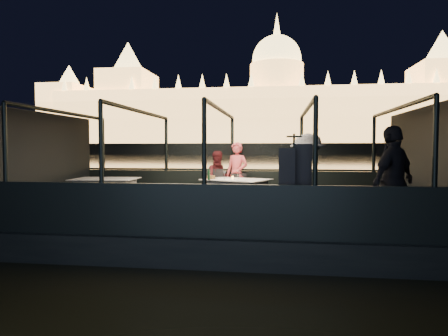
# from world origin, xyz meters

# --- Properties ---
(river_water) EXTENTS (500.00, 500.00, 0.00)m
(river_water) POSITION_xyz_m (0.00, 80.00, 0.00)
(river_water) COLOR black
(river_water) RESTS_ON ground
(boat_hull) EXTENTS (8.60, 4.40, 1.00)m
(boat_hull) POSITION_xyz_m (0.00, 0.00, 0.00)
(boat_hull) COLOR black
(boat_hull) RESTS_ON river_water
(boat_deck) EXTENTS (8.00, 4.00, 0.04)m
(boat_deck) POSITION_xyz_m (0.00, 0.00, 0.48)
(boat_deck) COLOR black
(boat_deck) RESTS_ON boat_hull
(gunwale_port) EXTENTS (8.00, 0.08, 0.90)m
(gunwale_port) POSITION_xyz_m (0.00, 2.00, 0.95)
(gunwale_port) COLOR black
(gunwale_port) RESTS_ON boat_deck
(gunwale_starboard) EXTENTS (8.00, 0.08, 0.90)m
(gunwale_starboard) POSITION_xyz_m (0.00, -2.00, 0.95)
(gunwale_starboard) COLOR black
(gunwale_starboard) RESTS_ON boat_deck
(cabin_glass_port) EXTENTS (8.00, 0.02, 1.40)m
(cabin_glass_port) POSITION_xyz_m (0.00, 2.00, 2.10)
(cabin_glass_port) COLOR #99B2B2
(cabin_glass_port) RESTS_ON gunwale_port
(cabin_glass_starboard) EXTENTS (8.00, 0.02, 1.40)m
(cabin_glass_starboard) POSITION_xyz_m (0.00, -2.00, 2.10)
(cabin_glass_starboard) COLOR #99B2B2
(cabin_glass_starboard) RESTS_ON gunwale_starboard
(cabin_roof_glass) EXTENTS (8.00, 4.00, 0.02)m
(cabin_roof_glass) POSITION_xyz_m (0.00, 0.00, 2.80)
(cabin_roof_glass) COLOR #99B2B2
(cabin_roof_glass) RESTS_ON boat_deck
(end_wall_fore) EXTENTS (0.02, 4.00, 2.30)m
(end_wall_fore) POSITION_xyz_m (-4.00, 0.00, 1.65)
(end_wall_fore) COLOR black
(end_wall_fore) RESTS_ON boat_deck
(end_wall_aft) EXTENTS (0.02, 4.00, 2.30)m
(end_wall_aft) POSITION_xyz_m (4.00, 0.00, 1.65)
(end_wall_aft) COLOR black
(end_wall_aft) RESTS_ON boat_deck
(canopy_ribs) EXTENTS (8.00, 4.00, 2.30)m
(canopy_ribs) POSITION_xyz_m (0.00, 0.00, 1.65)
(canopy_ribs) COLOR black
(canopy_ribs) RESTS_ON boat_deck
(embankment) EXTENTS (400.00, 140.00, 6.00)m
(embankment) POSITION_xyz_m (0.00, 210.00, 1.00)
(embankment) COLOR #423D33
(embankment) RESTS_ON ground
(parliament_building) EXTENTS (220.00, 32.00, 60.00)m
(parliament_building) POSITION_xyz_m (0.00, 175.00, 29.00)
(parliament_building) COLOR #F2D18C
(parliament_building) RESTS_ON embankment
(dining_table_central) EXTENTS (1.75, 1.54, 0.77)m
(dining_table_central) POSITION_xyz_m (0.23, 0.89, 0.89)
(dining_table_central) COLOR white
(dining_table_central) RESTS_ON boat_deck
(dining_table_aft) EXTENTS (1.53, 1.15, 0.78)m
(dining_table_aft) POSITION_xyz_m (-2.90, 0.58, 0.89)
(dining_table_aft) COLOR white
(dining_table_aft) RESTS_ON boat_deck
(chair_port_left) EXTENTS (0.55, 0.55, 0.96)m
(chair_port_left) POSITION_xyz_m (-0.40, 1.34, 0.95)
(chair_port_left) COLOR black
(chair_port_left) RESTS_ON boat_deck
(chair_port_right) EXTENTS (0.52, 0.52, 0.85)m
(chair_port_right) POSITION_xyz_m (0.23, 1.34, 0.95)
(chair_port_right) COLOR black
(chair_port_right) RESTS_ON boat_deck
(coat_stand) EXTENTS (0.57, 0.51, 1.74)m
(coat_stand) POSITION_xyz_m (1.47, -1.71, 1.40)
(coat_stand) COLOR black
(coat_stand) RESTS_ON boat_deck
(person_woman_coral) EXTENTS (0.70, 0.60, 1.65)m
(person_woman_coral) POSITION_xyz_m (0.17, 1.61, 1.25)
(person_woman_coral) COLOR #D14C52
(person_woman_coral) RESTS_ON boat_deck
(person_man_maroon) EXTENTS (0.83, 0.73, 1.43)m
(person_man_maroon) POSITION_xyz_m (-0.30, 1.61, 1.25)
(person_man_maroon) COLOR #411216
(person_man_maroon) RESTS_ON boat_deck
(passenger_stripe) EXTENTS (0.69, 1.17, 1.77)m
(passenger_stripe) POSITION_xyz_m (1.76, -0.92, 1.35)
(passenger_stripe) COLOR silver
(passenger_stripe) RESTS_ON boat_deck
(passenger_dark) EXTENTS (1.10, 1.11, 1.87)m
(passenger_dark) POSITION_xyz_m (3.09, -1.63, 1.35)
(passenger_dark) COLOR black
(passenger_dark) RESTS_ON boat_deck
(wine_bottle) EXTENTS (0.07, 0.07, 0.28)m
(wine_bottle) POSITION_xyz_m (-0.37, 0.54, 1.42)
(wine_bottle) COLOR #153C20
(wine_bottle) RESTS_ON dining_table_central
(bread_basket) EXTENTS (0.23, 0.23, 0.08)m
(bread_basket) POSITION_xyz_m (-0.37, 0.84, 1.31)
(bread_basket) COLOR brown
(bread_basket) RESTS_ON dining_table_central
(amber_candle) EXTENTS (0.07, 0.07, 0.07)m
(amber_candle) POSITION_xyz_m (0.14, 0.86, 1.31)
(amber_candle) COLOR #FFA73F
(amber_candle) RESTS_ON dining_table_central
(plate_near) EXTENTS (0.30, 0.30, 0.02)m
(plate_near) POSITION_xyz_m (0.37, 0.53, 1.27)
(plate_near) COLOR white
(plate_near) RESTS_ON dining_table_central
(plate_far) EXTENTS (0.29, 0.29, 0.02)m
(plate_far) POSITION_xyz_m (-0.26, 1.02, 1.27)
(plate_far) COLOR silver
(plate_far) RESTS_ON dining_table_central
(wine_glass_white) EXTENTS (0.08, 0.08, 0.21)m
(wine_glass_white) POSITION_xyz_m (-0.37, 0.60, 1.36)
(wine_glass_white) COLOR white
(wine_glass_white) RESTS_ON dining_table_central
(wine_glass_red) EXTENTS (0.09, 0.09, 0.20)m
(wine_glass_red) POSITION_xyz_m (0.26, 0.92, 1.36)
(wine_glass_red) COLOR silver
(wine_glass_red) RESTS_ON dining_table_central
(wine_glass_empty) EXTENTS (0.09, 0.09, 0.21)m
(wine_glass_empty) POSITION_xyz_m (-0.01, 0.53, 1.36)
(wine_glass_empty) COLOR silver
(wine_glass_empty) RESTS_ON dining_table_central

